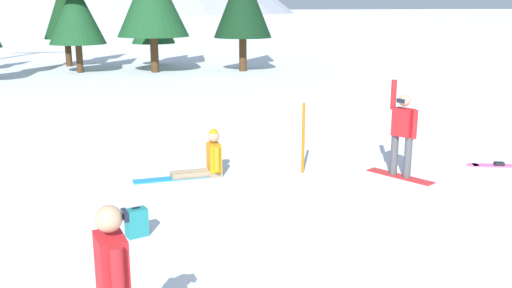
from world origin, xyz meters
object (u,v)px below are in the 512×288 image
at_px(snowboarder_midground, 402,133).
at_px(backpack_teal, 136,223).
at_px(trail_marker_pole, 303,138).
at_px(pine_tree_twin, 75,1).
at_px(loose_snowboard_near_right, 510,166).
at_px(snowboarder_background, 206,160).
at_px(pine_tree_short, 152,10).

bearing_deg(snowboarder_midground, backpack_teal, -163.75).
height_order(snowboarder_midground, trail_marker_pole, snowboarder_midground).
relative_size(backpack_teal, pine_tree_twin, 0.07).
distance_m(loose_snowboard_near_right, trail_marker_pole, 4.68).
relative_size(loose_snowboard_near_right, backpack_teal, 3.87).
distance_m(snowboarder_background, pine_tree_short, 22.74).
xyz_separation_m(loose_snowboard_near_right, trail_marker_pole, (-4.55, 0.86, 0.73)).
relative_size(snowboarder_background, loose_snowboard_near_right, 0.99).
height_order(loose_snowboard_near_right, pine_tree_short, pine_tree_short).
distance_m(backpack_teal, pine_tree_short, 25.64).
height_order(snowboarder_midground, backpack_teal, snowboarder_midground).
xyz_separation_m(snowboarder_midground, trail_marker_pole, (-1.81, 0.86, -0.19)).
xyz_separation_m(snowboarder_midground, loose_snowboard_near_right, (2.73, 0.01, -0.92)).
distance_m(snowboarder_background, pine_tree_twin, 20.41).
bearing_deg(pine_tree_twin, backpack_teal, -87.28).
distance_m(snowboarder_midground, snowboarder_background, 4.05).
relative_size(snowboarder_midground, pine_tree_short, 0.34).
relative_size(snowboarder_background, pine_tree_short, 0.31).
bearing_deg(pine_tree_short, backpack_teal, -96.90).
xyz_separation_m(backpack_teal, trail_marker_pole, (3.66, 2.46, 0.53)).
xyz_separation_m(loose_snowboard_near_right, pine_tree_twin, (-9.28, 21.12, 3.64)).
relative_size(loose_snowboard_near_right, pine_tree_twin, 0.27).
height_order(trail_marker_pole, pine_tree_short, pine_tree_short).
height_order(pine_tree_twin, pine_tree_short, pine_tree_twin).
relative_size(snowboarder_midground, pine_tree_twin, 0.30).
bearing_deg(backpack_teal, trail_marker_pole, 33.92).
distance_m(snowboarder_midground, loose_snowboard_near_right, 2.88).
height_order(loose_snowboard_near_right, backpack_teal, backpack_teal).
bearing_deg(trail_marker_pole, snowboarder_midground, -25.49).
bearing_deg(snowboarder_background, trail_marker_pole, -8.51).
bearing_deg(backpack_teal, pine_tree_twin, 92.72).
height_order(snowboarder_midground, pine_tree_short, pine_tree_short).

